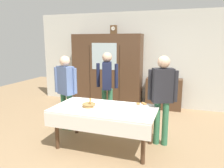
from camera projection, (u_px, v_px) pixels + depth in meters
name	position (u px, v px, depth m)	size (l,w,h in m)	color
ground_plane	(109.00, 141.00, 4.16)	(12.00, 12.00, 0.00)	#997A56
back_wall	(139.00, 59.00, 6.36)	(6.40, 0.10, 2.70)	silver
dining_table	(104.00, 113.00, 3.82)	(1.81, 1.00, 0.73)	#4C3321
wall_cabinet	(107.00, 70.00, 6.43)	(2.06, 0.46, 2.07)	#4C3321
mantel_clock	(114.00, 30.00, 6.14)	(0.18, 0.11, 0.24)	brown
bookshelf_low	(164.00, 94.00, 6.07)	(0.97, 0.35, 0.87)	#4C3321
book_stack	(164.00, 77.00, 5.97)	(0.17, 0.23, 0.08)	#3D754C
tea_cup_mid_right	(146.00, 113.00, 3.45)	(0.13, 0.13, 0.06)	silver
tea_cup_mid_left	(123.00, 108.00, 3.70)	(0.13, 0.13, 0.06)	silver
tea_cup_near_right	(96.00, 108.00, 3.71)	(0.13, 0.13, 0.06)	white
tea_cup_far_right	(72.00, 105.00, 3.93)	(0.13, 0.13, 0.06)	white
bread_basket	(89.00, 105.00, 3.88)	(0.24, 0.24, 0.16)	#9E7542
pastry_plate	(142.00, 105.00, 3.97)	(0.28, 0.28, 0.05)	white
spoon_near_right	(135.00, 109.00, 3.77)	(0.12, 0.02, 0.01)	silver
spoon_mid_left	(104.00, 103.00, 4.09)	(0.12, 0.02, 0.01)	silver
person_beside_shelf	(162.00, 92.00, 3.86)	(0.52, 0.33, 1.63)	#33704C
person_behind_table_right	(107.00, 81.00, 4.95)	(0.52, 0.40, 1.63)	#33704C
person_near_right_end	(66.00, 86.00, 4.55)	(0.52, 0.33, 1.58)	#33704C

